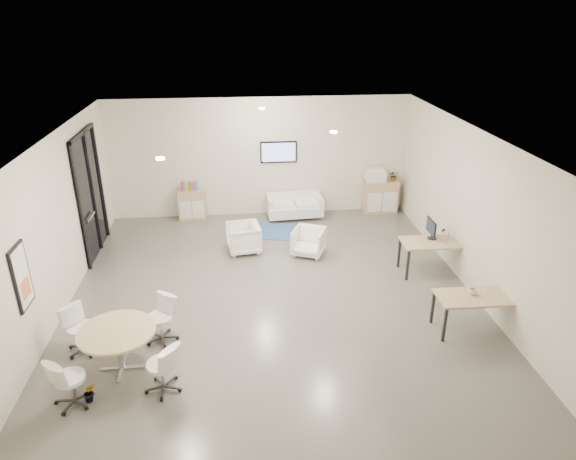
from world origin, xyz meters
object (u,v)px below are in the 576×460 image
Objects in this scene: armchair_right at (309,240)px; sideboard_left at (192,205)px; desk_front at (474,300)px; armchair_left at (243,237)px; desk_rear at (434,245)px; sideboard_right at (380,196)px; round_table at (117,335)px; loveseat at (294,207)px.

sideboard_left is at bearing 161.92° from armchair_right.
armchair_left is at bearing 138.71° from desk_front.
armchair_left is 0.53× the size of desk_rear.
sideboard_right is (5.19, -0.03, 0.05)m from sideboard_left.
desk_rear is 1.17× the size of round_table.
sideboard_left is 6.49m from desk_rear.
round_table is (-3.48, -6.12, 0.35)m from loveseat.
armchair_right is 5.20m from round_table.
loveseat is 2.14× the size of armchair_right.
sideboard_right is 2.43m from loveseat.
round_table is at bearing -174.32° from desk_front.
sideboard_right is 0.65× the size of desk_rear.
round_table reaches higher than desk_front.
desk_rear reaches higher than armchair_right.
desk_front is at bearing -47.59° from sideboard_left.
armchair_right is at bearing 157.06° from desk_rear.
desk_rear is at bearing -33.89° from sideboard_left.
desk_front is (3.97, -3.63, 0.25)m from armchair_left.
armchair_right is at bearing 69.92° from armchair_left.
armchair_left reaches higher than armchair_right.
armchair_left reaches higher than round_table.
sideboard_left is 0.89× the size of sideboard_right.
armchair_right is (2.83, -2.49, -0.05)m from sideboard_left.
round_table is (-6.01, -0.48, 0.03)m from desk_front.
sideboard_right reaches higher than desk_rear.
sideboard_right is 8.59m from round_table.
round_table is at bearing -96.53° from sideboard_left.
loveseat is at bearing 114.88° from armchair_right.
sideboard_right is 3.41m from armchair_right.
desk_front is (2.47, -3.31, 0.27)m from armchair_right.
armchair_right is (0.07, -2.33, 0.05)m from loveseat.
round_table is at bearing -133.43° from sideboard_right.
sideboard_left is 0.68× the size of round_table.
round_table reaches higher than loveseat.
armchair_left is 0.56× the size of desk_front.
loveseat is (-2.43, -0.12, -0.16)m from sideboard_right.
armchair_left is (-1.43, -2.01, 0.08)m from loveseat.
sideboard_right reaches higher than armchair_left.
loveseat is 2.33m from armchair_right.
loveseat is at bearing 115.33° from desk_front.
sideboard_right is 4.41m from armchair_left.
loveseat is at bearing -177.06° from sideboard_right.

